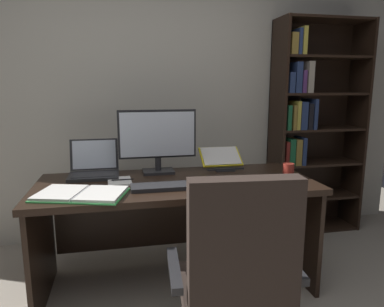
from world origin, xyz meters
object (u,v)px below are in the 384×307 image
object	(u,v)px
laptop	(94,168)
pen	(123,180)
monitor	(158,140)
office_chair	(236,292)
open_binder	(81,194)
notepad	(120,181)
keyboard	(166,186)
computer_mouse	(213,182)
desk	(175,206)
coffee_mug	(288,170)
bookshelf	(308,129)
reading_stand_with_book	(221,159)

from	to	relation	value
laptop	pen	world-z (taller)	laptop
monitor	office_chair	bearing A→B (deg)	-77.33
open_binder	notepad	xyz separation A→B (m)	(0.22, 0.26, -0.01)
office_chair	keyboard	size ratio (longest dim) A/B	2.38
notepad	pen	xyz separation A→B (m)	(0.02, 0.00, 0.01)
office_chair	computer_mouse	world-z (taller)	office_chair
pen	desk	bearing A→B (deg)	3.91
laptop	keyboard	xyz separation A→B (m)	(0.45, -0.41, -0.04)
laptop	pen	distance (m)	0.28
office_chair	laptop	world-z (taller)	office_chair
keyboard	coffee_mug	distance (m)	0.87
bookshelf	pen	size ratio (longest dim) A/B	13.89
laptop	notepad	bearing A→B (deg)	-49.42
keyboard	reading_stand_with_book	bearing A→B (deg)	42.83
laptop	reading_stand_with_book	bearing A→B (deg)	2.70
computer_mouse	notepad	size ratio (longest dim) A/B	0.50
computer_mouse	coffee_mug	size ratio (longest dim) A/B	1.10
pen	open_binder	bearing A→B (deg)	-132.85
monitor	keyboard	world-z (taller)	monitor
pen	laptop	bearing A→B (deg)	133.71
computer_mouse	office_chair	bearing A→B (deg)	-95.38
desk	laptop	bearing A→B (deg)	161.84
office_chair	laptop	xyz separation A→B (m)	(-0.69, 1.06, 0.38)
monitor	notepad	distance (m)	0.41
bookshelf	computer_mouse	world-z (taller)	bookshelf
desk	keyboard	xyz separation A→B (m)	(-0.09, -0.23, 0.21)
bookshelf	reading_stand_with_book	bearing A→B (deg)	-156.03
reading_stand_with_book	monitor	bearing A→B (deg)	-174.31
keyboard	reading_stand_with_book	xyz separation A→B (m)	(0.49, 0.45, 0.06)
keyboard	notepad	bearing A→B (deg)	143.20
bookshelf	notepad	world-z (taller)	bookshelf
open_binder	pen	size ratio (longest dim) A/B	3.99
bookshelf	open_binder	bearing A→B (deg)	-154.43
computer_mouse	reading_stand_with_book	bearing A→B (deg)	67.50
notepad	reading_stand_with_book	bearing A→B (deg)	17.82
computer_mouse	notepad	xyz separation A→B (m)	(-0.58, 0.21, -0.02)
keyboard	computer_mouse	size ratio (longest dim) A/B	4.04
laptop	monitor	bearing A→B (deg)	-0.58
open_binder	notepad	world-z (taller)	open_binder
bookshelf	monitor	xyz separation A→B (m)	(-1.44, -0.47, 0.01)
open_binder	laptop	bearing A→B (deg)	100.74
computer_mouse	coffee_mug	world-z (taller)	coffee_mug
bookshelf	office_chair	size ratio (longest dim) A/B	1.95
monitor	keyboard	xyz separation A→B (m)	(0.00, -0.40, -0.22)
keyboard	computer_mouse	world-z (taller)	computer_mouse
bookshelf	office_chair	world-z (taller)	bookshelf
monitor	computer_mouse	bearing A→B (deg)	-53.32
coffee_mug	monitor	bearing A→B (deg)	160.94
reading_stand_with_book	pen	bearing A→B (deg)	-161.73
keyboard	office_chair	bearing A→B (deg)	-70.07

